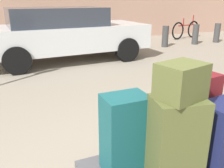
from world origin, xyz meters
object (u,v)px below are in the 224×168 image
(suitcase_olive_center, at_px, (175,143))
(bicycle_leaning, at_px, (186,30))
(bollard_kerb_far, at_px, (195,34))
(bollard_corner, at_px, (217,33))
(suitcase_teal_rear_right, at_px, (125,134))
(suitcase_navy_stacked_top, at_px, (221,138))
(duffel_bag_olive_topmost_pile, at_px, (181,81))
(parked_car, at_px, (64,33))
(suitcase_maroon_rear_left, at_px, (190,115))
(bollard_kerb_near, at_px, (127,39))
(bollard_kerb_mid, at_px, (165,37))

(suitcase_olive_center, distance_m, bicycle_leaning, 9.73)
(suitcase_olive_center, bearing_deg, bicycle_leaning, 61.08)
(suitcase_olive_center, xyz_separation_m, bollard_kerb_far, (5.62, 6.12, -0.31))
(suitcase_olive_center, relative_size, bicycle_leaning, 0.39)
(suitcase_olive_center, distance_m, bollard_kerb_far, 8.32)
(bicycle_leaning, bearing_deg, bollard_corner, -71.72)
(suitcase_teal_rear_right, relative_size, bollard_corner, 0.85)
(suitcase_navy_stacked_top, xyz_separation_m, bollard_corner, (6.29, 6.14, -0.26))
(bicycle_leaning, height_order, bollard_kerb_far, bicycle_leaning)
(bollard_corner, bearing_deg, duffel_bag_olive_topmost_pile, -137.57)
(suitcase_olive_center, bearing_deg, bollard_kerb_far, 58.58)
(parked_car, height_order, bicycle_leaning, parked_car)
(suitcase_maroon_rear_left, relative_size, suitcase_navy_stacked_top, 1.25)
(suitcase_navy_stacked_top, distance_m, duffel_bag_olive_topmost_pile, 0.65)
(bicycle_leaning, relative_size, bollard_kerb_far, 2.36)
(bicycle_leaning, xyz_separation_m, bollard_kerb_near, (-3.50, -1.32, -0.01))
(suitcase_olive_center, distance_m, parked_car, 5.55)
(suitcase_teal_rear_right, xyz_separation_m, bollard_kerb_mid, (4.52, 5.85, -0.29))
(suitcase_teal_rear_right, height_order, parked_car, parked_car)
(suitcase_olive_center, height_order, suitcase_teal_rear_right, suitcase_olive_center)
(suitcase_maroon_rear_left, bearing_deg, suitcase_navy_stacked_top, -88.60)
(suitcase_olive_center, distance_m, suitcase_maroon_rear_left, 0.45)
(parked_car, distance_m, bicycle_leaning, 6.05)
(suitcase_maroon_rear_left, distance_m, bollard_kerb_near, 6.33)
(parked_car, distance_m, bollard_kerb_far, 5.14)
(parked_car, xyz_separation_m, bollard_kerb_near, (2.22, 0.59, -0.39))
(duffel_bag_olive_topmost_pile, distance_m, bollard_kerb_near, 6.75)
(suitcase_navy_stacked_top, distance_m, bollard_kerb_near, 6.58)
(suitcase_navy_stacked_top, distance_m, bicycle_leaning, 9.49)
(suitcase_teal_rear_right, xyz_separation_m, duffel_bag_olive_topmost_pile, (0.26, -0.27, 0.47))
(duffel_bag_olive_topmost_pile, relative_size, parked_car, 0.07)
(parked_car, bearing_deg, bollard_kerb_mid, 9.03)
(suitcase_teal_rear_right, distance_m, bollard_kerb_far, 8.29)
(bicycle_leaning, bearing_deg, suitcase_olive_center, -130.07)
(suitcase_maroon_rear_left, height_order, suitcase_navy_stacked_top, suitcase_maroon_rear_left)
(bicycle_leaning, distance_m, bollard_kerb_mid, 2.39)
(suitcase_teal_rear_right, bearing_deg, suitcase_navy_stacked_top, -24.22)
(suitcase_olive_center, height_order, bicycle_leaning, suitcase_olive_center)
(bollard_kerb_far, bearing_deg, suitcase_olive_center, -132.57)
(suitcase_teal_rear_right, relative_size, bicycle_leaning, 0.36)
(bicycle_leaning, bearing_deg, bollard_kerb_near, -159.36)
(suitcase_maroon_rear_left, xyz_separation_m, bollard_kerb_near, (2.40, 5.85, -0.33))
(suitcase_teal_rear_right, relative_size, bollard_kerb_near, 0.85)
(suitcase_olive_center, height_order, parked_car, parked_car)
(suitcase_teal_rear_right, bearing_deg, parked_car, 81.51)
(duffel_bag_olive_topmost_pile, height_order, bollard_corner, duffel_bag_olive_topmost_pile)
(suitcase_maroon_rear_left, height_order, bollard_kerb_mid, suitcase_maroon_rear_left)
(suitcase_olive_center, relative_size, bollard_kerb_mid, 0.91)
(bollard_kerb_mid, bearing_deg, bollard_kerb_near, 180.00)
(duffel_bag_olive_topmost_pile, relative_size, bollard_kerb_mid, 0.40)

